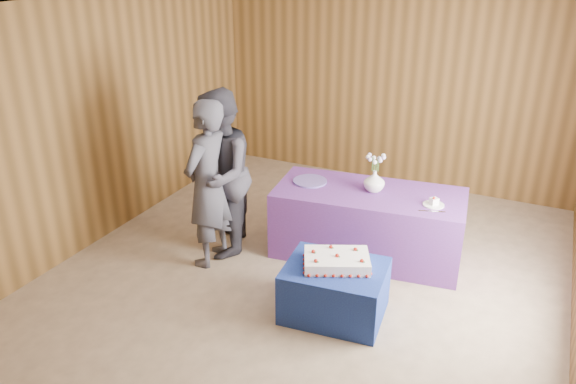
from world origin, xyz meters
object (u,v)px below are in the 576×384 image
Objects in this scene: vase at (374,181)px; guest_left at (207,184)px; sheet_cake at (337,261)px; serving_table at (368,223)px; guest_right at (219,174)px; cake_table at (335,291)px.

guest_left is (-1.51, -0.90, 0.03)m from vase.
guest_left is (-1.55, 0.30, 0.34)m from sheet_cake.
guest_right is (-1.48, -0.62, 0.54)m from serving_table.
vase is 0.13× the size of guest_right.
vase reaches higher than cake_table.
guest_right is at bearing 153.95° from cake_table.
guest_right reaches higher than cake_table.
cake_table is at bearing -87.64° from vase.
guest_right reaches higher than guest_left.
guest_right is at bearing -156.62° from vase.
sheet_cake is at bearing 89.73° from cake_table.
cake_table is 1.38m from vase.
guest_left is at bearing -149.19° from vase.
serving_table is 8.66× the size of vase.
sheet_cake is at bearing 78.93° from guest_left.
serving_table reaches higher than sheet_cake.
serving_table is 0.49m from vase.
cake_table is at bearing -93.09° from serving_table.
guest_left is at bearing -21.41° from guest_right.
guest_left is (-1.47, -0.86, 0.52)m from serving_table.
guest_right is at bearing -178.07° from guest_left.
sheet_cake reaches higher than cake_table.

